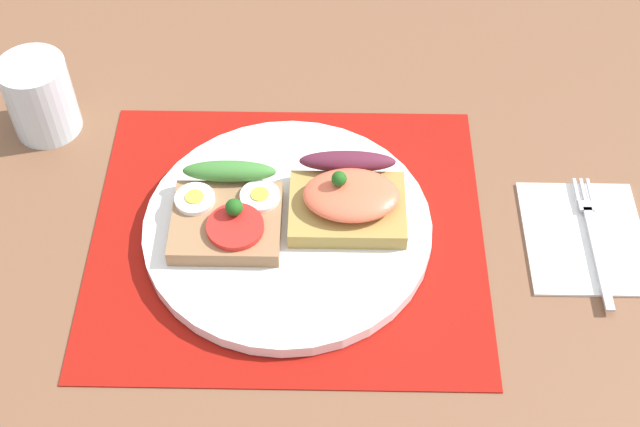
# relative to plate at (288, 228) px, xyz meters

# --- Properties ---
(ground_plane) EXTENTS (1.20, 0.90, 0.03)m
(ground_plane) POSITION_rel_plate_xyz_m (0.00, 0.00, -0.03)
(ground_plane) COLOR brown
(placemat) EXTENTS (0.36, 0.32, 0.00)m
(placemat) POSITION_rel_plate_xyz_m (0.00, 0.00, -0.01)
(placemat) COLOR #99120B
(placemat) RESTS_ON ground_plane
(plate) EXTENTS (0.27, 0.27, 0.01)m
(plate) POSITION_rel_plate_xyz_m (0.00, 0.00, 0.00)
(plate) COLOR white
(plate) RESTS_ON placemat
(sandwich_egg_tomato) EXTENTS (0.10, 0.10, 0.04)m
(sandwich_egg_tomato) POSITION_rel_plate_xyz_m (-0.05, 0.00, 0.02)
(sandwich_egg_tomato) COLOR #986F4B
(sandwich_egg_tomato) RESTS_ON plate
(sandwich_salmon) EXTENTS (0.11, 0.09, 0.05)m
(sandwich_salmon) POSITION_rel_plate_xyz_m (0.06, 0.02, 0.02)
(sandwich_salmon) COLOR #A78944
(sandwich_salmon) RESTS_ON plate
(napkin) EXTENTS (0.11, 0.13, 0.01)m
(napkin) POSITION_rel_plate_xyz_m (0.28, -0.00, -0.01)
(napkin) COLOR white
(napkin) RESTS_ON ground_plane
(fork) EXTENTS (0.02, 0.15, 0.00)m
(fork) POSITION_rel_plate_xyz_m (0.28, -0.00, -0.00)
(fork) COLOR #B7B7BC
(fork) RESTS_ON napkin
(drinking_glass) EXTENTS (0.07, 0.07, 0.08)m
(drinking_glass) POSITION_rel_plate_xyz_m (-0.25, 0.14, 0.03)
(drinking_glass) COLOR silver
(drinking_glass) RESTS_ON ground_plane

